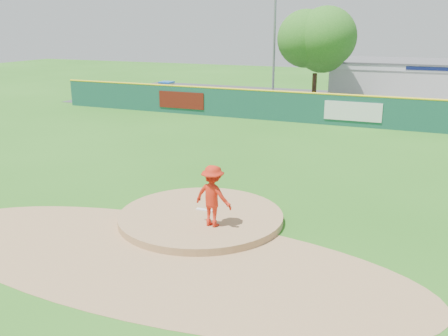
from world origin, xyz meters
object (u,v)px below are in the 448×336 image
at_px(van, 328,101).
at_px(light_pole_left, 275,27).
at_px(playground_slide, 166,91).
at_px(pool_building_grp, 426,81).
at_px(deciduous_tree, 316,48).
at_px(pitcher, 213,196).

relative_size(van, light_pole_left, 0.39).
bearing_deg(playground_slide, light_pole_left, 25.44).
distance_m(playground_slide, light_pole_left, 10.50).
bearing_deg(pool_building_grp, deciduous_tree, -138.84).
relative_size(deciduous_tree, light_pole_left, 0.67).
distance_m(deciduous_tree, light_pole_left, 4.72).
bearing_deg(light_pole_left, playground_slide, -154.56).
bearing_deg(light_pole_left, van, -29.03).
xyz_separation_m(playground_slide, light_pole_left, (8.22, 3.91, 5.23)).
bearing_deg(light_pole_left, pitcher, -76.25).
distance_m(van, playground_slide, 13.58).
bearing_deg(light_pole_left, deciduous_tree, -26.57).
bearing_deg(pool_building_grp, playground_slide, -156.23).
bearing_deg(deciduous_tree, light_pole_left, 153.43).
relative_size(pitcher, pool_building_grp, 0.13).
bearing_deg(playground_slide, deciduous_tree, 8.89).
relative_size(pool_building_grp, light_pole_left, 1.38).
bearing_deg(pitcher, van, -78.05).
xyz_separation_m(pitcher, deciduous_tree, (-2.79, 25.76, 3.32)).
xyz_separation_m(van, light_pole_left, (-5.32, 2.95, 5.43)).
relative_size(pool_building_grp, playground_slide, 5.17).
height_order(pitcher, van, pitcher).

